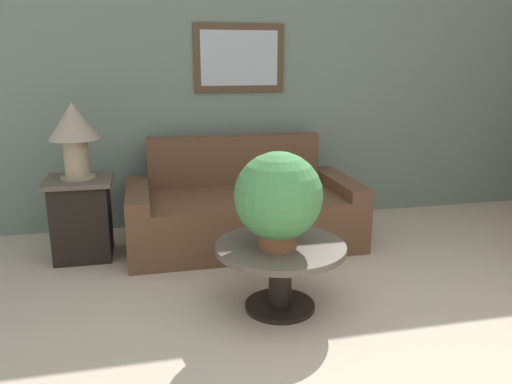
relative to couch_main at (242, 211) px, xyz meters
name	(u,v)px	position (x,y,z in m)	size (l,w,h in m)	color
wall_back	(273,85)	(0.43, 0.64, 1.03)	(7.74, 0.09, 2.60)	slate
couch_main	(242,211)	(0.00, 0.00, 0.00)	(1.91, 0.97, 0.88)	brown
coffee_table	(280,262)	(0.00, -1.24, 0.04)	(0.81, 0.81, 0.43)	black
side_table	(82,217)	(-1.30, -0.05, 0.05)	(0.50, 0.50, 0.64)	black
table_lamp	(74,130)	(-1.30, -0.05, 0.74)	(0.38, 0.38, 0.58)	tan
potted_plant_on_table	(278,198)	(-0.04, -1.29, 0.47)	(0.53, 0.53, 0.59)	brown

